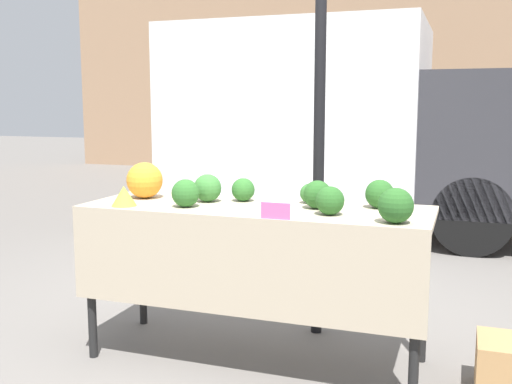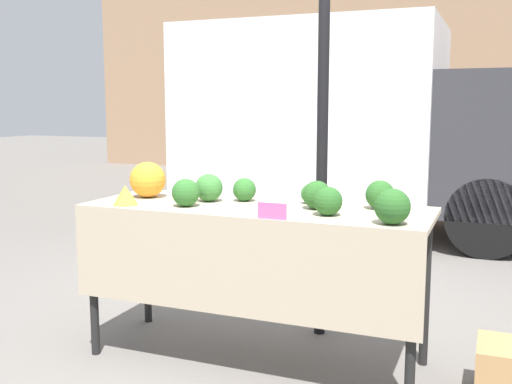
% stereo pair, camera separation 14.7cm
% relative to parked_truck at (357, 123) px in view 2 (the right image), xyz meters
% --- Properties ---
extents(ground_plane, '(40.00, 40.00, 0.00)m').
position_rel_parked_truck_xyz_m(ground_plane, '(0.29, -3.86, -1.27)').
color(ground_plane, slate).
extents(building_facade, '(16.00, 0.60, 5.11)m').
position_rel_parked_truck_xyz_m(building_facade, '(0.29, 6.09, 1.29)').
color(building_facade, '#9E7A5B').
rests_on(building_facade, ground_plane).
extents(tent_pole, '(0.07, 0.07, 2.38)m').
position_rel_parked_truck_xyz_m(tent_pole, '(0.52, -3.33, -0.08)').
color(tent_pole, black).
rests_on(tent_pole, ground_plane).
extents(parked_truck, '(4.26, 2.04, 2.38)m').
position_rel_parked_truck_xyz_m(parked_truck, '(0.00, 0.00, 0.00)').
color(parked_truck, white).
rests_on(parked_truck, ground_plane).
extents(market_table, '(1.95, 0.70, 0.91)m').
position_rel_parked_truck_xyz_m(market_table, '(0.29, -3.92, -0.49)').
color(market_table, tan).
rests_on(market_table, ground_plane).
extents(orange_cauliflower, '(0.22, 0.22, 0.22)m').
position_rel_parked_truck_xyz_m(orange_cauliflower, '(-0.44, -3.81, -0.25)').
color(orange_cauliflower, orange).
rests_on(orange_cauliflower, market_table).
extents(romanesco_head, '(0.14, 0.14, 0.11)m').
position_rel_parked_truck_xyz_m(romanesco_head, '(-0.41, -4.10, -0.30)').
color(romanesco_head, '#93B238').
rests_on(romanesco_head, market_table).
extents(broccoli_head_0, '(0.16, 0.16, 0.16)m').
position_rel_parked_truck_xyz_m(broccoli_head_0, '(0.96, -3.70, -0.28)').
color(broccoli_head_0, '#285B23').
rests_on(broccoli_head_0, market_table).
extents(broccoli_head_1, '(0.14, 0.14, 0.14)m').
position_rel_parked_truck_xyz_m(broccoli_head_1, '(0.16, -3.72, -0.29)').
color(broccoli_head_1, '#2D6628').
rests_on(broccoli_head_1, market_table).
extents(broccoli_head_2, '(0.16, 0.16, 0.16)m').
position_rel_parked_truck_xyz_m(broccoli_head_2, '(-0.03, -3.81, -0.28)').
color(broccoli_head_2, '#387533').
rests_on(broccoli_head_2, market_table).
extents(broccoli_head_3, '(0.16, 0.16, 0.16)m').
position_rel_parked_truck_xyz_m(broccoli_head_3, '(0.64, -3.83, -0.28)').
color(broccoli_head_3, '#285B23').
rests_on(broccoli_head_3, market_table).
extents(broccoli_head_4, '(0.15, 0.15, 0.15)m').
position_rel_parked_truck_xyz_m(broccoli_head_4, '(0.75, -3.99, -0.28)').
color(broccoli_head_4, '#285B23').
rests_on(broccoli_head_4, market_table).
extents(broccoli_head_5, '(0.17, 0.17, 0.17)m').
position_rel_parked_truck_xyz_m(broccoli_head_5, '(1.09, -4.10, -0.27)').
color(broccoli_head_5, '#285B23').
rests_on(broccoli_head_5, market_table).
extents(broccoli_head_6, '(0.16, 0.16, 0.16)m').
position_rel_parked_truck_xyz_m(broccoli_head_6, '(-0.07, -4.02, -0.28)').
color(broccoli_head_6, '#2D6628').
rests_on(broccoli_head_6, market_table).
extents(broccoli_head_7, '(0.12, 0.12, 0.12)m').
position_rel_parked_truck_xyz_m(broccoli_head_7, '(0.56, -3.66, -0.30)').
color(broccoli_head_7, '#336B2D').
rests_on(broccoli_head_7, market_table).
extents(price_sign, '(0.15, 0.01, 0.08)m').
position_rel_parked_truck_xyz_m(price_sign, '(0.51, -4.20, -0.32)').
color(price_sign, '#F45B9E').
rests_on(price_sign, market_table).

